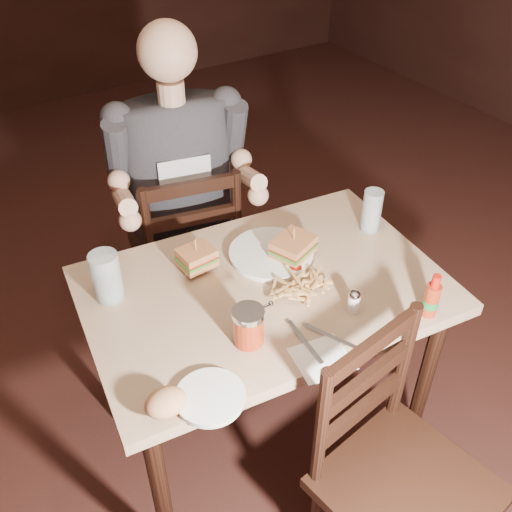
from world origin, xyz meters
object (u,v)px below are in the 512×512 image
chair_near (407,489)px  glass_left (107,277)px  main_table (264,308)px  chair_far (186,252)px  side_plate (210,398)px  hot_sauce (432,295)px  syrup_dispenser (248,326)px  diner (179,155)px  dinner_plate (271,255)px  glass_right (372,211)px

chair_near → glass_left: (-0.50, 0.81, 0.40)m
main_table → chair_far: (0.03, 0.66, -0.23)m
main_table → chair_far: bearing=87.3°
main_table → side_plate: side_plate is taller
chair_far → glass_left: 0.76m
hot_sauce → side_plate: size_ratio=0.84×
main_table → syrup_dispenser: syrup_dispenser is taller
glass_left → hot_sauce: bearing=-36.1°
diner → syrup_dispenser: (-0.18, -0.78, -0.10)m
chair_near → dinner_plate: bearing=79.6°
side_plate → dinner_plate: bearing=42.6°
main_table → side_plate: bearing=-139.6°
glass_left → glass_right: bearing=-8.8°
glass_left → side_plate: size_ratio=0.92×
dinner_plate → main_table: bearing=-130.6°
side_plate → diner: bearing=68.1°
chair_near → syrup_dispenser: chair_near is taller
chair_far → hot_sauce: size_ratio=6.33×
hot_sauce → diner: bearing=107.9°
hot_sauce → dinner_plate: bearing=117.6°
hot_sauce → side_plate: bearing=174.9°
chair_near → chair_far: bearing=82.8°
diner → syrup_dispenser: 0.81m
chair_far → glass_right: 0.84m
main_table → diner: 0.66m
dinner_plate → syrup_dispenser: 0.38m
main_table → dinner_plate: size_ratio=4.31×
main_table → hot_sauce: bearing=-46.4°
main_table → diner: size_ratio=1.24×
chair_far → dinner_plate: size_ratio=3.39×
chair_far → hot_sauce: hot_sauce is taller
chair_near → glass_right: bearing=50.8°
main_table → chair_near: (0.08, -0.61, -0.23)m
glass_left → syrup_dispenser: glass_left is taller
glass_left → glass_right: glass_left is taller
dinner_plate → glass_right: (0.37, -0.05, 0.07)m
diner → side_plate: diner is taller
main_table → diner: diner is taller
diner → syrup_dispenser: bearing=-91.5°
syrup_dispenser → side_plate: bearing=-140.9°
chair_far → side_plate: size_ratio=5.30×
syrup_dispenser → glass_left: bearing=130.5°
chair_far → main_table: bearing=98.8°
chair_far → glass_right: (0.43, -0.60, 0.39)m
dinner_plate → syrup_dispenser: (-0.25, -0.28, 0.05)m
chair_near → diner: diner is taller
main_table → chair_near: chair_near is taller
main_table → side_plate: size_ratio=6.72×
chair_near → dinner_plate: 0.79m
chair_near → hot_sauce: size_ratio=6.32×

